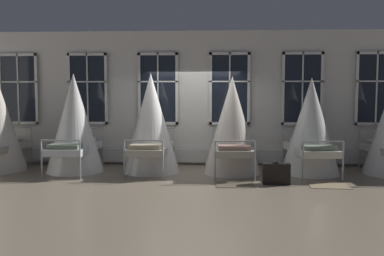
{
  "coord_description": "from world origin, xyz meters",
  "views": [
    {
      "loc": [
        0.42,
        -9.26,
        1.78
      ],
      "look_at": [
        0.01,
        -0.04,
        1.08
      ],
      "focal_mm": 36.06,
      "sensor_mm": 36.0,
      "label": 1
    }
  ],
  "objects_px": {
    "cot_third": "(151,124)",
    "suitcase_dark": "(276,174)",
    "cot_fourth": "(232,127)",
    "cot_second": "(74,124)",
    "cot_fifth": "(311,127)"
  },
  "relations": [
    {
      "from": "cot_third",
      "to": "suitcase_dark",
      "type": "distance_m",
      "value": 3.22
    },
    {
      "from": "cot_fourth",
      "to": "cot_second",
      "type": "bearing_deg",
      "value": 88.93
    },
    {
      "from": "cot_fourth",
      "to": "suitcase_dark",
      "type": "bearing_deg",
      "value": -145.74
    },
    {
      "from": "cot_fifth",
      "to": "cot_third",
      "type": "bearing_deg",
      "value": 88.07
    },
    {
      "from": "cot_fifth",
      "to": "suitcase_dark",
      "type": "relative_size",
      "value": 4.03
    },
    {
      "from": "cot_third",
      "to": "cot_fifth",
      "type": "xyz_separation_m",
      "value": [
        3.81,
        -0.02,
        -0.06
      ]
    },
    {
      "from": "cot_second",
      "to": "cot_third",
      "type": "xyz_separation_m",
      "value": [
        1.88,
        0.03,
        0.0
      ]
    },
    {
      "from": "suitcase_dark",
      "to": "cot_fifth",
      "type": "bearing_deg",
      "value": 52.69
    },
    {
      "from": "cot_second",
      "to": "cot_fifth",
      "type": "relative_size",
      "value": 1.05
    },
    {
      "from": "cot_third",
      "to": "cot_fourth",
      "type": "bearing_deg",
      "value": -89.79
    },
    {
      "from": "cot_second",
      "to": "suitcase_dark",
      "type": "relative_size",
      "value": 4.23
    },
    {
      "from": "cot_fourth",
      "to": "cot_fifth",
      "type": "relative_size",
      "value": 1.01
    },
    {
      "from": "cot_second",
      "to": "cot_fourth",
      "type": "height_order",
      "value": "cot_second"
    },
    {
      "from": "cot_second",
      "to": "cot_fifth",
      "type": "xyz_separation_m",
      "value": [
        5.69,
        0.01,
        -0.05
      ]
    },
    {
      "from": "cot_second",
      "to": "cot_fourth",
      "type": "bearing_deg",
      "value": -91.33
    }
  ]
}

